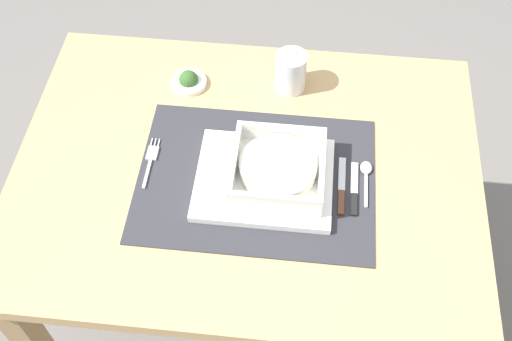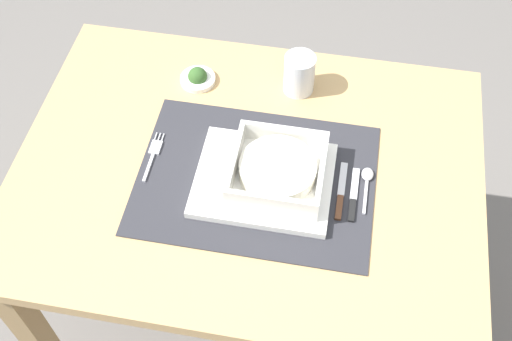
{
  "view_description": "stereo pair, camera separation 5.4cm",
  "coord_description": "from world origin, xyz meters",
  "views": [
    {
      "loc": [
        0.1,
        -0.76,
        1.79
      ],
      "look_at": [
        0.02,
        -0.03,
        0.78
      ],
      "focal_mm": 44.38,
      "sensor_mm": 36.0,
      "label": 1
    },
    {
      "loc": [
        0.15,
        -0.76,
        1.79
      ],
      "look_at": [
        0.02,
        -0.03,
        0.78
      ],
      "focal_mm": 44.38,
      "sensor_mm": 36.0,
      "label": 2
    }
  ],
  "objects": [
    {
      "name": "porridge_bowl",
      "position": [
        0.07,
        -0.03,
        0.8
      ],
      "size": [
        0.18,
        0.18,
        0.05
      ],
      "color": "white",
      "rests_on": "serving_plate"
    },
    {
      "name": "condiment_saucer",
      "position": [
        -0.16,
        0.22,
        0.77
      ],
      "size": [
        0.08,
        0.08,
        0.04
      ],
      "color": "white",
      "rests_on": "dining_table"
    },
    {
      "name": "spoon",
      "position": [
        0.24,
        0.01,
        0.76
      ],
      "size": [
        0.02,
        0.11,
        0.01
      ],
      "rotation": [
        0.0,
        0.0,
        0.07
      ],
      "color": "silver",
      "rests_on": "placemat"
    },
    {
      "name": "placemat",
      "position": [
        0.02,
        -0.03,
        0.76
      ],
      "size": [
        0.47,
        0.35,
        0.0
      ],
      "primitive_type": "cube",
      "color": "#2D2D33",
      "rests_on": "dining_table"
    },
    {
      "name": "butter_knife",
      "position": [
        0.22,
        -0.04,
        0.76
      ],
      "size": [
        0.01,
        0.13,
        0.01
      ],
      "rotation": [
        0.0,
        0.0,
        -0.04
      ],
      "color": "black",
      "rests_on": "placemat"
    },
    {
      "name": "serving_plate",
      "position": [
        0.04,
        -0.03,
        0.77
      ],
      "size": [
        0.27,
        0.22,
        0.02
      ],
      "primitive_type": "cube",
      "color": "white",
      "rests_on": "placemat"
    },
    {
      "name": "dining_table",
      "position": [
        0.0,
        0.0,
        0.64
      ],
      "size": [
        0.95,
        0.72,
        0.75
      ],
      "color": "tan",
      "rests_on": "ground"
    },
    {
      "name": "bread_knife",
      "position": [
        0.19,
        -0.04,
        0.76
      ],
      "size": [
        0.01,
        0.14,
        0.01
      ],
      "rotation": [
        0.0,
        0.0,
        0.06
      ],
      "color": "#59331E",
      "rests_on": "placemat"
    },
    {
      "name": "ground_plane",
      "position": [
        0.0,
        0.0,
        0.0
      ],
      "size": [
        6.0,
        6.0,
        0.0
      ],
      "primitive_type": "plane",
      "color": "slate"
    },
    {
      "name": "fork",
      "position": [
        -0.2,
        -0.0,
        0.76
      ],
      "size": [
        0.02,
        0.13,
        0.0
      ],
      "rotation": [
        0.0,
        0.0,
        -0.08
      ],
      "color": "silver",
      "rests_on": "placemat"
    },
    {
      "name": "drinking_glass",
      "position": [
        0.07,
        0.24,
        0.8
      ],
      "size": [
        0.07,
        0.07,
        0.09
      ],
      "color": "white",
      "rests_on": "dining_table"
    }
  ]
}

